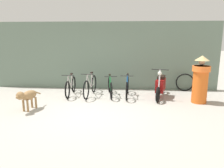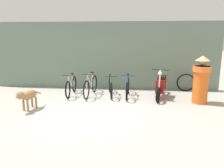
{
  "view_description": "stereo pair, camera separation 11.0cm",
  "coord_description": "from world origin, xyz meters",
  "px_view_note": "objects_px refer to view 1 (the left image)",
  "views": [
    {
      "loc": [
        1.14,
        -5.94,
        2.18
      ],
      "look_at": [
        0.58,
        1.1,
        0.65
      ],
      "focal_mm": 35.0,
      "sensor_mm": 36.0,
      "label": 1
    },
    {
      "loc": [
        1.25,
        -5.93,
        2.18
      ],
      "look_at": [
        0.58,
        1.1,
        0.65
      ],
      "focal_mm": 35.0,
      "sensor_mm": 36.0,
      "label": 2
    }
  ],
  "objects_px": {
    "bicycle_2": "(110,87)",
    "motorcycle": "(161,86)",
    "bicycle_3": "(127,87)",
    "spare_tire_left": "(185,82)",
    "bicycle_0": "(71,86)",
    "bicycle_1": "(90,86)",
    "person_in_robes": "(200,79)",
    "stray_dog": "(27,96)"
  },
  "relations": [
    {
      "from": "bicycle_1",
      "to": "motorcycle",
      "type": "height_order",
      "value": "motorcycle"
    },
    {
      "from": "stray_dog",
      "to": "spare_tire_left",
      "type": "bearing_deg",
      "value": 131.96
    },
    {
      "from": "motorcycle",
      "to": "bicycle_3",
      "type": "bearing_deg",
      "value": -75.75
    },
    {
      "from": "bicycle_1",
      "to": "bicycle_2",
      "type": "xyz_separation_m",
      "value": [
        0.74,
        0.07,
        -0.04
      ]
    },
    {
      "from": "person_in_robes",
      "to": "spare_tire_left",
      "type": "distance_m",
      "value": 1.64
    },
    {
      "from": "bicycle_0",
      "to": "motorcycle",
      "type": "height_order",
      "value": "motorcycle"
    },
    {
      "from": "bicycle_0",
      "to": "person_in_robes",
      "type": "height_order",
      "value": "person_in_robes"
    },
    {
      "from": "bicycle_0",
      "to": "bicycle_2",
      "type": "distance_m",
      "value": 1.5
    },
    {
      "from": "person_in_robes",
      "to": "motorcycle",
      "type": "bearing_deg",
      "value": -32.85
    },
    {
      "from": "bicycle_1",
      "to": "bicycle_3",
      "type": "bearing_deg",
      "value": 93.32
    },
    {
      "from": "bicycle_1",
      "to": "spare_tire_left",
      "type": "bearing_deg",
      "value": 109.96
    },
    {
      "from": "bicycle_1",
      "to": "bicycle_3",
      "type": "height_order",
      "value": "bicycle_1"
    },
    {
      "from": "bicycle_3",
      "to": "motorcycle",
      "type": "height_order",
      "value": "motorcycle"
    },
    {
      "from": "motorcycle",
      "to": "person_in_robes",
      "type": "xyz_separation_m",
      "value": [
        1.22,
        -0.55,
        0.37
      ]
    },
    {
      "from": "bicycle_3",
      "to": "motorcycle",
      "type": "distance_m",
      "value": 1.21
    },
    {
      "from": "bicycle_1",
      "to": "bicycle_2",
      "type": "distance_m",
      "value": 0.75
    },
    {
      "from": "bicycle_0",
      "to": "person_in_robes",
      "type": "distance_m",
      "value": 4.64
    },
    {
      "from": "bicycle_1",
      "to": "person_in_robes",
      "type": "bearing_deg",
      "value": 86.21
    },
    {
      "from": "bicycle_2",
      "to": "bicycle_3",
      "type": "bearing_deg",
      "value": 70.65
    },
    {
      "from": "bicycle_3",
      "to": "person_in_robes",
      "type": "height_order",
      "value": "person_in_robes"
    },
    {
      "from": "person_in_robes",
      "to": "bicycle_3",
      "type": "bearing_deg",
      "value": -21.57
    },
    {
      "from": "bicycle_0",
      "to": "motorcycle",
      "type": "bearing_deg",
      "value": 86.67
    },
    {
      "from": "spare_tire_left",
      "to": "motorcycle",
      "type": "bearing_deg",
      "value": -137.32
    },
    {
      "from": "bicycle_2",
      "to": "motorcycle",
      "type": "height_order",
      "value": "motorcycle"
    },
    {
      "from": "bicycle_3",
      "to": "motorcycle",
      "type": "xyz_separation_m",
      "value": [
        1.21,
        -0.01,
        0.08
      ]
    },
    {
      "from": "bicycle_3",
      "to": "spare_tire_left",
      "type": "xyz_separation_m",
      "value": [
        2.33,
        1.02,
        0.02
      ]
    },
    {
      "from": "bicycle_0",
      "to": "bicycle_2",
      "type": "relative_size",
      "value": 0.99
    },
    {
      "from": "bicycle_3",
      "to": "spare_tire_left",
      "type": "height_order",
      "value": "bicycle_3"
    },
    {
      "from": "bicycle_0",
      "to": "bicycle_3",
      "type": "xyz_separation_m",
      "value": [
        2.15,
        -0.06,
        0.01
      ]
    },
    {
      "from": "motorcycle",
      "to": "person_in_robes",
      "type": "relative_size",
      "value": 1.14
    },
    {
      "from": "bicycle_3",
      "to": "spare_tire_left",
      "type": "bearing_deg",
      "value": 115.39
    },
    {
      "from": "bicycle_0",
      "to": "motorcycle",
      "type": "relative_size",
      "value": 0.91
    },
    {
      "from": "bicycle_2",
      "to": "spare_tire_left",
      "type": "height_order",
      "value": "bicycle_2"
    },
    {
      "from": "motorcycle",
      "to": "bicycle_2",
      "type": "bearing_deg",
      "value": -79.18
    },
    {
      "from": "bicycle_1",
      "to": "bicycle_0",
      "type": "bearing_deg",
      "value": -85.78
    },
    {
      "from": "stray_dog",
      "to": "motorcycle",
      "type": "bearing_deg",
      "value": 127.11
    },
    {
      "from": "motorcycle",
      "to": "bicycle_0",
      "type": "bearing_deg",
      "value": -76.44
    },
    {
      "from": "bicycle_3",
      "to": "spare_tire_left",
      "type": "distance_m",
      "value": 2.54
    },
    {
      "from": "spare_tire_left",
      "to": "bicycle_1",
      "type": "bearing_deg",
      "value": -165.36
    },
    {
      "from": "motorcycle",
      "to": "spare_tire_left",
      "type": "relative_size",
      "value": 2.47
    },
    {
      "from": "bicycle_1",
      "to": "bicycle_2",
      "type": "height_order",
      "value": "bicycle_1"
    },
    {
      "from": "bicycle_1",
      "to": "spare_tire_left",
      "type": "relative_size",
      "value": 2.41
    }
  ]
}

